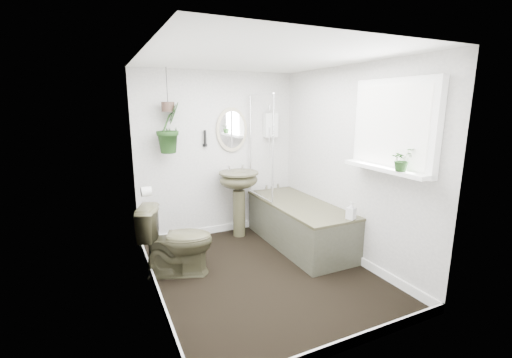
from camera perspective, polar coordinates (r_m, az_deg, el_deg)
name	(u,v)px	position (r m, az deg, el deg)	size (l,w,h in m)	color
floor	(262,273)	(4.00, 0.95, -15.42)	(2.30, 2.80, 0.02)	black
ceiling	(263,57)	(3.57, 1.09, 19.68)	(2.30, 2.80, 0.02)	white
wall_back	(218,155)	(4.89, -6.32, 4.03)	(2.30, 0.02, 2.30)	silver
wall_front	(352,209)	(2.46, 15.73, -4.82)	(2.30, 0.02, 2.30)	silver
wall_left	(148,183)	(3.28, -17.50, -0.67)	(0.02, 2.80, 2.30)	silver
wall_right	(349,164)	(4.24, 15.22, 2.37)	(0.02, 2.80, 2.30)	silver
skirting	(262,268)	(3.98, 0.95, -14.65)	(2.30, 2.80, 0.10)	white
bathtub	(299,224)	(4.64, 7.16, -7.42)	(0.72, 1.72, 0.58)	#413F29
bath_screen	(261,147)	(4.67, 0.82, 5.31)	(0.04, 0.72, 1.40)	silver
shower_box	(271,125)	(5.11, 2.45, 8.95)	(0.20, 0.10, 0.35)	white
oval_mirror	(232,130)	(4.89, -4.02, 8.19)	(0.46, 0.03, 0.62)	#BBAE8E
wall_sconce	(205,138)	(4.76, -8.49, 6.76)	(0.04, 0.04, 0.22)	black
toilet_roll_holder	(146,192)	(4.02, -17.83, -2.00)	(0.11, 0.11, 0.11)	white
window_recess	(394,126)	(3.64, 22.01, 8.23)	(0.08, 1.00, 0.90)	white
window_sill	(385,169)	(3.63, 20.72, 1.63)	(0.18, 1.00, 0.04)	white
window_blinds	(391,126)	(3.60, 21.52, 8.24)	(0.01, 0.86, 0.76)	white
toilet	(177,240)	(3.92, -13.03, -9.88)	(0.44, 0.77, 0.79)	#413F29
pedestal_sink	(239,204)	(4.86, -2.85, -4.17)	(0.55, 0.47, 0.94)	#413F29
sill_plant	(402,160)	(3.42, 23.14, 3.00)	(0.20, 0.17, 0.22)	black
hanging_plant	(169,128)	(4.52, -14.28, 8.29)	(0.35, 0.28, 0.64)	black
soap_bottle	(351,210)	(4.03, 15.59, -5.07)	(0.09, 0.09, 0.20)	black
hanging_pot	(168,107)	(4.51, -14.46, 11.58)	(0.16, 0.16, 0.12)	#412E26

